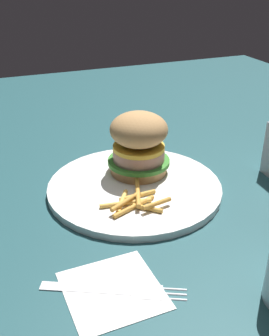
% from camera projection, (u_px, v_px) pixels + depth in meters
% --- Properties ---
extents(ground_plane, '(1.60, 1.60, 0.00)m').
position_uv_depth(ground_plane, '(125.00, 187.00, 0.70)').
color(ground_plane, '#1E474C').
extents(plate, '(0.29, 0.29, 0.01)m').
position_uv_depth(plate, '(135.00, 187.00, 0.69)').
color(plate, white).
rests_on(plate, ground_plane).
extents(sandwich, '(0.11, 0.11, 0.11)m').
position_uv_depth(sandwich, '(139.00, 143.00, 0.70)').
color(sandwich, tan).
rests_on(sandwich, plate).
extents(fries_pile, '(0.10, 0.10, 0.01)m').
position_uv_depth(fries_pile, '(134.00, 201.00, 0.63)').
color(fries_pile, '#E5B251').
rests_on(fries_pile, plate).
extents(napkin, '(0.11, 0.11, 0.00)m').
position_uv_depth(napkin, '(113.00, 290.00, 0.48)').
color(napkin, white).
rests_on(napkin, ground_plane).
extents(fork, '(0.09, 0.16, 0.00)m').
position_uv_depth(fork, '(114.00, 288.00, 0.48)').
color(fork, silver).
rests_on(fork, napkin).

